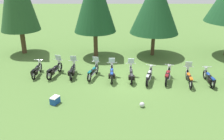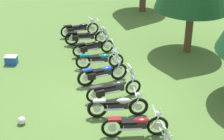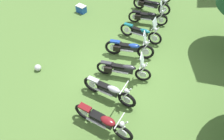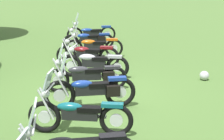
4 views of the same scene
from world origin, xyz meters
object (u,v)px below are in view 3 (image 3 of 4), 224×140
at_px(motorcycle_7, 103,121).
at_px(dropped_helmet, 38,68).
at_px(motorcycle_1, 151,5).
at_px(motorcycle_3, 141,32).
at_px(motorcycle_4, 129,48).
at_px(motorcycle_6, 109,91).
at_px(motorcycle_2, 147,17).
at_px(picnic_cooler, 81,9).
at_px(motorcycle_5, 123,69).

bearing_deg(motorcycle_7, dropped_helmet, 166.40).
xyz_separation_m(motorcycle_1, motorcycle_3, (2.81, -0.26, -0.01)).
height_order(motorcycle_3, motorcycle_4, motorcycle_4).
bearing_deg(motorcycle_3, motorcycle_6, -85.16).
bearing_deg(motorcycle_2, motorcycle_7, -96.43).
bearing_deg(motorcycle_3, motorcycle_2, 99.58).
bearing_deg(motorcycle_3, motorcycle_4, -91.40).
xyz_separation_m(motorcycle_1, picnic_cooler, (0.87, -3.97, -0.25)).
height_order(motorcycle_1, motorcycle_3, motorcycle_1).
bearing_deg(motorcycle_7, motorcycle_2, 100.96).
bearing_deg(motorcycle_4, motorcycle_2, 78.49).
xyz_separation_m(motorcycle_5, motorcycle_7, (2.48, -0.24, 0.01)).
xyz_separation_m(motorcycle_1, motorcycle_6, (6.68, -1.02, -0.01)).
bearing_deg(dropped_helmet, picnic_cooler, 175.51).
height_order(motorcycle_4, motorcycle_5, motorcycle_4).
bearing_deg(motorcycle_2, picnic_cooler, 174.51).
xyz_separation_m(motorcycle_3, picnic_cooler, (-1.94, -3.71, -0.24)).
xyz_separation_m(motorcycle_3, dropped_helmet, (3.02, -4.10, -0.31)).
bearing_deg(motorcycle_6, picnic_cooler, 134.01).
relative_size(motorcycle_3, motorcycle_5, 0.93).
bearing_deg(motorcycle_4, picnic_cooler, 135.46).
bearing_deg(motorcycle_3, motorcycle_5, -83.80).
relative_size(motorcycle_1, dropped_helmet, 7.69).
relative_size(motorcycle_6, picnic_cooler, 3.28).
height_order(motorcycle_3, picnic_cooler, motorcycle_3).
bearing_deg(dropped_helmet, motorcycle_7, 58.01).
height_order(motorcycle_3, motorcycle_7, motorcycle_3).
relative_size(motorcycle_4, dropped_helmet, 7.78).
bearing_deg(motorcycle_4, motorcycle_7, -94.05).
relative_size(motorcycle_7, dropped_helmet, 7.51).
xyz_separation_m(motorcycle_5, motorcycle_6, (1.21, -0.30, -0.00)).
relative_size(motorcycle_2, motorcycle_5, 0.93).
height_order(motorcycle_6, motorcycle_7, motorcycle_7).
height_order(motorcycle_1, motorcycle_5, motorcycle_1).
bearing_deg(motorcycle_6, motorcycle_4, 99.30).
distance_m(motorcycle_5, motorcycle_7, 2.50).
distance_m(motorcycle_2, motorcycle_4, 2.88).
bearing_deg(motorcycle_5, dropped_helmet, -172.71).
height_order(motorcycle_1, motorcycle_4, motorcycle_4).
height_order(motorcycle_2, motorcycle_5, motorcycle_2).
height_order(motorcycle_4, dropped_helmet, motorcycle_4).
height_order(picnic_cooler, dropped_helmet, picnic_cooler).
bearing_deg(motorcycle_5, motorcycle_4, 89.73).
bearing_deg(motorcycle_4, motorcycle_5, -91.77).
distance_m(motorcycle_3, picnic_cooler, 4.20).
distance_m(motorcycle_2, motorcycle_7, 6.70).
height_order(motorcycle_1, motorcycle_6, motorcycle_1).
height_order(motorcycle_2, motorcycle_7, motorcycle_2).
relative_size(motorcycle_3, motorcycle_7, 0.99).
relative_size(motorcycle_1, motorcycle_5, 0.97).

